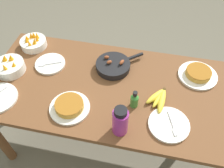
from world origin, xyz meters
The scene contains 12 objects.
ground_plane centered at (0.00, 0.00, 0.00)m, with size 14.00×14.00×0.00m, color #666051.
dining_table centered at (0.00, 0.00, 0.63)m, with size 1.72×0.82×0.73m.
banana_bunch centered at (0.32, -0.05, 0.75)m, with size 0.14×0.21×0.04m.
skillet centered at (-0.03, 0.17, 0.76)m, with size 0.32×0.29×0.08m.
frittata_plate_center centered at (0.56, 0.22, 0.75)m, with size 0.27×0.27×0.06m.
frittata_plate_side centered at (-0.22, -0.23, 0.75)m, with size 0.25×0.25×0.06m.
empty_plate_far_left centered at (-0.48, 0.11, 0.74)m, with size 0.22×0.22×0.02m.
empty_plate_far_right centered at (0.39, -0.22, 0.74)m, with size 0.24×0.24×0.02m.
fruit_bowl_mango centered at (-0.68, 0.28, 0.77)m, with size 0.20×0.20×0.11m.
fruit_bowl_citrus centered at (-0.73, 0.00, 0.77)m, with size 0.21×0.21×0.12m.
water_bottle centered at (0.11, -0.31, 0.83)m, with size 0.09×0.09×0.21m.
hot_sauce_bottle centered at (0.17, -0.12, 0.79)m, with size 0.05×0.05×0.13m.
Camera 1 is at (0.21, -0.99, 1.96)m, focal length 38.00 mm.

